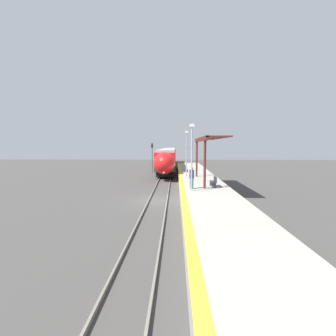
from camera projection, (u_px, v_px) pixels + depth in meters
name	position (u px, v px, depth m)	size (l,w,h in m)	color
ground_plane	(158.00, 201.00, 20.90)	(120.00, 120.00, 0.00)	#423F3D
rail_left	(149.00, 200.00, 20.91)	(0.08, 90.00, 0.15)	slate
rail_right	(167.00, 200.00, 20.87)	(0.08, 90.00, 0.15)	slate
train	(168.00, 157.00, 50.36)	(2.78, 40.45, 3.78)	black
platform_right	(206.00, 195.00, 20.74)	(4.20, 64.00, 0.92)	#9E998E
platform_bench	(214.00, 181.00, 21.97)	(0.44, 1.63, 0.89)	#2D333D
person_waiting	(192.00, 177.00, 20.95)	(0.36, 0.23, 1.75)	#1E604C
railway_signal	(152.00, 155.00, 42.18)	(0.28, 0.28, 4.73)	#59595E
lamppost_near	(192.00, 153.00, 19.75)	(0.36, 0.20, 5.09)	#9E9EA3
lamppost_mid	(186.00, 150.00, 29.34)	(0.36, 0.20, 5.09)	#9E9EA3
station_canopy	(206.00, 141.00, 24.93)	(2.02, 11.12, 4.22)	#511E19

